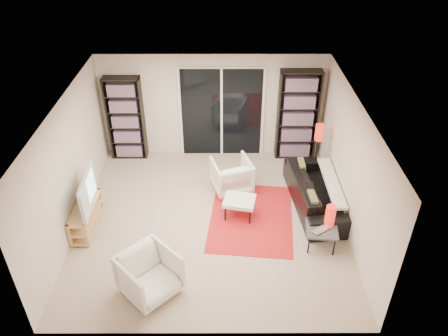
{
  "coord_description": "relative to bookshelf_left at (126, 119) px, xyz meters",
  "views": [
    {
      "loc": [
        0.24,
        -6.41,
        5.49
      ],
      "look_at": [
        0.25,
        0.3,
        1.0
      ],
      "focal_mm": 35.0,
      "sensor_mm": 36.0,
      "label": 1
    }
  ],
  "objects": [
    {
      "name": "wall_right",
      "position": [
        4.45,
        -2.33,
        0.22
      ],
      "size": [
        0.02,
        5.0,
        2.4
      ],
      "primitive_type": "cube",
      "color": "beige",
      "rests_on": "ground"
    },
    {
      "name": "table_lamp",
      "position": [
        4.04,
        -2.92,
        -0.38
      ],
      "size": [
        0.18,
        0.18,
        0.4
      ],
      "primitive_type": "cylinder",
      "color": "red",
      "rests_on": "side_table"
    },
    {
      "name": "bookshelf_right",
      "position": [
        3.85,
        -0.0,
        0.07
      ],
      "size": [
        0.9,
        0.3,
        2.1
      ],
      "color": "black",
      "rests_on": "ground"
    },
    {
      "name": "sofa",
      "position": [
        4.02,
        -1.87,
        -0.66
      ],
      "size": [
        1.05,
        2.23,
        0.63
      ],
      "primitive_type": "imported",
      "rotation": [
        0.0,
        0.0,
        1.67
      ],
      "color": "black",
      "rests_on": "floor"
    },
    {
      "name": "rug",
      "position": [
        2.73,
        -2.26,
        -0.97
      ],
      "size": [
        1.77,
        2.26,
        0.01
      ],
      "primitive_type": "cube",
      "rotation": [
        0.0,
        0.0,
        -0.1
      ],
      "color": "red",
      "rests_on": "floor"
    },
    {
      "name": "floor_lamp",
      "position": [
        4.16,
        -0.92,
        0.01
      ],
      "size": [
        0.2,
        0.2,
        1.31
      ],
      "color": "black",
      "rests_on": "floor"
    },
    {
      "name": "wall_back",
      "position": [
        1.95,
        0.17,
        0.22
      ],
      "size": [
        5.0,
        0.02,
        2.4
      ],
      "primitive_type": "cube",
      "color": "beige",
      "rests_on": "ground"
    },
    {
      "name": "tv_stand",
      "position": [
        -0.36,
        -2.53,
        -0.71
      ],
      "size": [
        0.36,
        1.14,
        0.5
      ],
      "color": "#D7AC7D",
      "rests_on": "floor"
    },
    {
      "name": "bookshelf_left",
      "position": [
        0.0,
        0.0,
        0.0
      ],
      "size": [
        0.8,
        0.3,
        1.95
      ],
      "color": "black",
      "rests_on": "ground"
    },
    {
      "name": "wall_front",
      "position": [
        1.95,
        -4.83,
        0.22
      ],
      "size": [
        5.0,
        0.02,
        2.4
      ],
      "primitive_type": "cube",
      "color": "beige",
      "rests_on": "ground"
    },
    {
      "name": "ceiling",
      "position": [
        1.95,
        -2.33,
        1.42
      ],
      "size": [
        5.0,
        5.0,
        0.02
      ],
      "primitive_type": "cube",
      "color": "white",
      "rests_on": "wall_back"
    },
    {
      "name": "armchair_back",
      "position": [
        2.36,
        -1.33,
        -0.62
      ],
      "size": [
        0.95,
        0.96,
        0.7
      ],
      "primitive_type": "imported",
      "rotation": [
        0.0,
        0.0,
        3.44
      ],
      "color": "white",
      "rests_on": "floor"
    },
    {
      "name": "tv",
      "position": [
        -0.34,
        -2.53,
        -0.16
      ],
      "size": [
        0.23,
        1.11,
        0.64
      ],
      "primitive_type": "imported",
      "rotation": [
        0.0,
        0.0,
        1.65
      ],
      "color": "black",
      "rests_on": "tv_stand"
    },
    {
      "name": "armchair_front",
      "position": [
        1.04,
        -4.06,
        -0.6
      ],
      "size": [
        1.14,
        1.14,
        0.74
      ],
      "primitive_type": "imported",
      "rotation": [
        0.0,
        0.0,
        0.77
      ],
      "color": "white",
      "rests_on": "floor"
    },
    {
      "name": "side_table",
      "position": [
        3.9,
        -3.03,
        -0.61
      ],
      "size": [
        0.6,
        0.6,
        0.4
      ],
      "color": "#424348",
      "rests_on": "floor"
    },
    {
      "name": "wall_left",
      "position": [
        -0.55,
        -2.33,
        0.22
      ],
      "size": [
        0.02,
        5.0,
        2.4
      ],
      "primitive_type": "cube",
      "color": "beige",
      "rests_on": "ground"
    },
    {
      "name": "ottoman",
      "position": [
        2.49,
        -2.21,
        -0.63
      ],
      "size": [
        0.67,
        0.59,
        0.4
      ],
      "color": "white",
      "rests_on": "floor"
    },
    {
      "name": "sliding_door",
      "position": [
        2.15,
        0.13,
        0.07
      ],
      "size": [
        1.92,
        0.08,
        2.16
      ],
      "color": "white",
      "rests_on": "ground"
    },
    {
      "name": "laptop",
      "position": [
        3.9,
        -3.12,
        -0.56
      ],
      "size": [
        0.41,
        0.37,
        0.03
      ],
      "primitive_type": "imported",
      "rotation": [
        0.0,
        0.0,
        0.6
      ],
      "color": "silver",
      "rests_on": "side_table"
    },
    {
      "name": "floor",
      "position": [
        1.95,
        -2.33,
        -0.98
      ],
      "size": [
        5.0,
        5.0,
        0.0
      ],
      "primitive_type": "plane",
      "color": "tan",
      "rests_on": "ground"
    }
  ]
}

